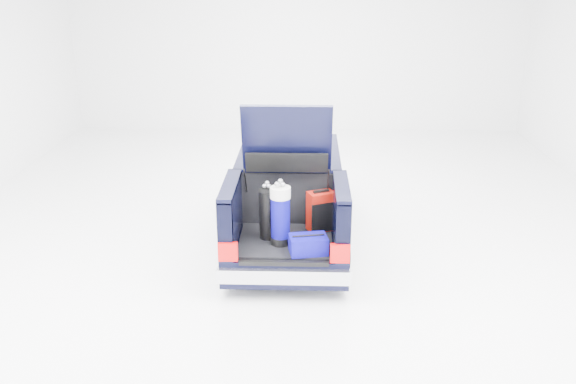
{
  "coord_description": "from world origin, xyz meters",
  "views": [
    {
      "loc": [
        0.29,
        -9.37,
        4.28
      ],
      "look_at": [
        0.0,
        -0.5,
        0.95
      ],
      "focal_mm": 38.0,
      "sensor_mm": 36.0,
      "label": 1
    }
  ],
  "objects_px": {
    "car": "(289,195)",
    "red_suitcase": "(321,211)",
    "blue_golf_bag": "(280,215)",
    "blue_duffel": "(308,244)",
    "black_golf_bag": "(267,214)"
  },
  "relations": [
    {
      "from": "red_suitcase",
      "to": "black_golf_bag",
      "type": "distance_m",
      "value": 0.84
    },
    {
      "from": "black_golf_bag",
      "to": "blue_duffel",
      "type": "bearing_deg",
      "value": -35.3
    },
    {
      "from": "car",
      "to": "blue_duffel",
      "type": "bearing_deg",
      "value": -80.92
    },
    {
      "from": "black_golf_bag",
      "to": "red_suitcase",
      "type": "bearing_deg",
      "value": 25.25
    },
    {
      "from": "black_golf_bag",
      "to": "blue_golf_bag",
      "type": "bearing_deg",
      "value": -36.68
    },
    {
      "from": "blue_golf_bag",
      "to": "blue_duffel",
      "type": "relative_size",
      "value": 1.71
    },
    {
      "from": "car",
      "to": "black_golf_bag",
      "type": "bearing_deg",
      "value": -99.29
    },
    {
      "from": "car",
      "to": "red_suitcase",
      "type": "relative_size",
      "value": 7.5
    },
    {
      "from": "red_suitcase",
      "to": "black_golf_bag",
      "type": "bearing_deg",
      "value": -179.45
    },
    {
      "from": "car",
      "to": "red_suitcase",
      "type": "distance_m",
      "value": 1.35
    },
    {
      "from": "car",
      "to": "blue_duffel",
      "type": "distance_m",
      "value": 2.03
    },
    {
      "from": "red_suitcase",
      "to": "blue_duffel",
      "type": "distance_m",
      "value": 0.81
    },
    {
      "from": "blue_golf_bag",
      "to": "blue_duffel",
      "type": "xyz_separation_m",
      "value": [
        0.39,
        -0.28,
        -0.31
      ]
    },
    {
      "from": "car",
      "to": "red_suitcase",
      "type": "xyz_separation_m",
      "value": [
        0.5,
        -1.24,
        0.22
      ]
    },
    {
      "from": "red_suitcase",
      "to": "black_golf_bag",
      "type": "relative_size",
      "value": 0.72
    }
  ]
}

